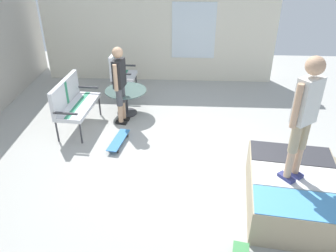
% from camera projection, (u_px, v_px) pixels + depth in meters
% --- Properties ---
extents(ground_plane, '(12.00, 12.00, 0.10)m').
position_uv_depth(ground_plane, '(171.00, 161.00, 6.12)').
color(ground_plane, '#A8A8A3').
extents(house_facade, '(0.23, 6.00, 2.60)m').
position_uv_depth(house_facade, '(159.00, 31.00, 8.75)').
color(house_facade, silver).
rests_on(house_facade, ground_plane).
extents(skate_ramp, '(1.93, 2.19, 0.56)m').
position_uv_depth(skate_ramp, '(295.00, 192.00, 4.91)').
color(skate_ramp, tan).
rests_on(skate_ramp, ground_plane).
extents(patio_bench, '(1.29, 0.65, 1.02)m').
position_uv_depth(patio_bench, '(72.00, 100.00, 6.78)').
color(patio_bench, '#38383D').
rests_on(patio_bench, ground_plane).
extents(patio_chair_near_house, '(0.64, 0.57, 1.02)m').
position_uv_depth(patio_chair_near_house, '(119.00, 70.00, 8.22)').
color(patio_chair_near_house, '#38383D').
rests_on(patio_chair_near_house, ground_plane).
extents(patio_table, '(0.90, 0.90, 0.57)m').
position_uv_depth(patio_table, '(126.00, 97.00, 7.40)').
color(patio_table, '#38383D').
rests_on(patio_table, ground_plane).
extents(person_watching, '(0.47, 0.29, 1.63)m').
position_uv_depth(person_watching, '(120.00, 81.00, 6.81)').
color(person_watching, black).
rests_on(person_watching, ground_plane).
extents(person_skater, '(0.36, 0.40, 1.75)m').
position_uv_depth(person_skater, '(305.00, 112.00, 4.25)').
color(person_skater, navy).
rests_on(person_skater, skate_ramp).
extents(skateboard_by_bench, '(0.82, 0.33, 0.10)m').
position_uv_depth(skateboard_by_bench, '(119.00, 140.00, 6.47)').
color(skateboard_by_bench, '#3372B2').
rests_on(skateboard_by_bench, ground_plane).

